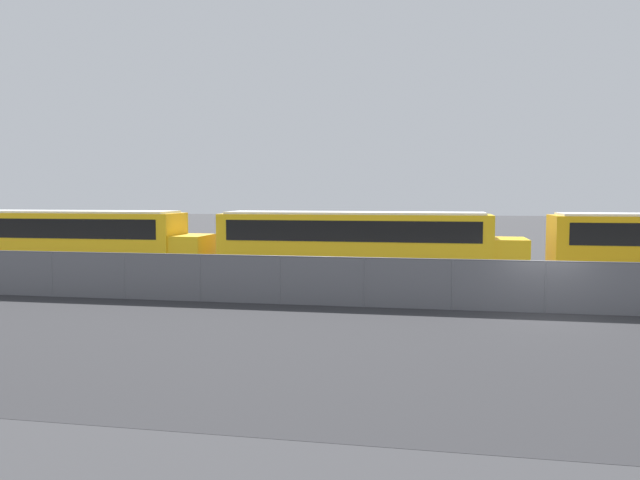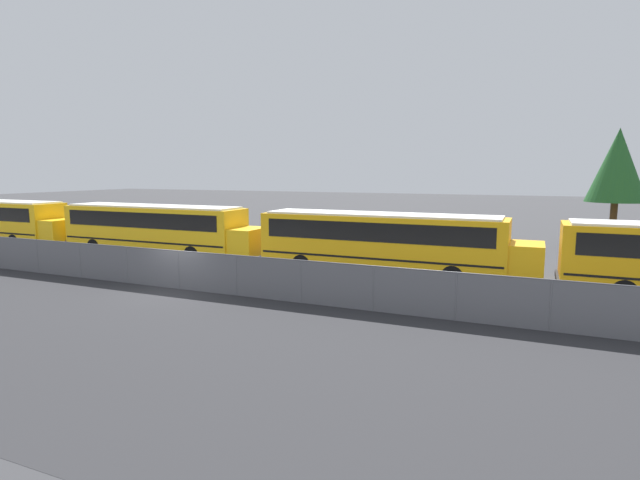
{
  "view_description": "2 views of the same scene",
  "coord_description": "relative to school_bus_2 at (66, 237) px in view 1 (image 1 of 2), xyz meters",
  "views": [
    {
      "loc": [
        -3.52,
        -21.4,
        3.9
      ],
      "look_at": [
        -8.84,
        6.79,
        1.82
      ],
      "focal_mm": 35.0,
      "sensor_mm": 36.0,
      "label": 1
    },
    {
      "loc": [
        14.39,
        -17.47,
        5.2
      ],
      "look_at": [
        4.28,
        5.91,
        1.7
      ],
      "focal_mm": 28.0,
      "sensor_mm": 36.0,
      "label": 2
    }
  ],
  "objects": [
    {
      "name": "ground_plane",
      "position": [
        21.35,
        -6.14,
        -1.87
      ],
      "size": [
        200.0,
        200.0,
        0.0
      ],
      "primitive_type": "plane",
      "color": "#38383A"
    },
    {
      "name": "road_strip",
      "position": [
        21.35,
        -12.14,
        -1.87
      ],
      "size": [
        160.17,
        12.0,
        0.01
      ],
      "color": "#2B2B2D",
      "rests_on": "ground_plane"
    },
    {
      "name": "fence",
      "position": [
        21.35,
        -6.14,
        -0.98
      ],
      "size": [
        126.24,
        0.07,
        1.75
      ],
      "color": "#9EA0A5",
      "rests_on": "ground_plane"
    },
    {
      "name": "school_bus_2",
      "position": [
        0.0,
        0.0,
        0.0
      ],
      "size": [
        13.76,
        2.6,
        3.14
      ],
      "color": "yellow",
      "rests_on": "ground_plane"
    },
    {
      "name": "school_bus_3",
      "position": [
        14.39,
        0.45,
        0.0
      ],
      "size": [
        13.76,
        2.6,
        3.14
      ],
      "color": "yellow",
      "rests_on": "ground_plane"
    }
  ]
}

